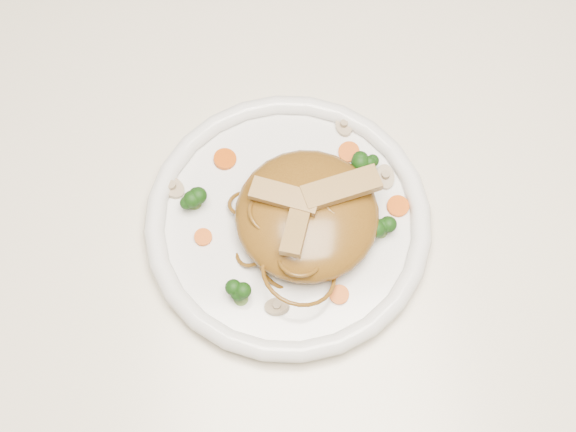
{
  "coord_description": "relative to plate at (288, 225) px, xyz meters",
  "views": [
    {
      "loc": [
        -0.08,
        -0.2,
        1.45
      ],
      "look_at": [
        -0.05,
        0.09,
        0.78
      ],
      "focal_mm": 47.99,
      "sensor_mm": 36.0,
      "label": 1
    }
  ],
  "objects": [
    {
      "name": "ground",
      "position": [
        0.05,
        -0.09,
        -0.76
      ],
      "size": [
        4.0,
        4.0,
        0.0
      ],
      "primitive_type": "plane",
      "color": "brown",
      "rests_on": "ground"
    },
    {
      "name": "table",
      "position": [
        0.05,
        -0.09,
        -0.11
      ],
      "size": [
        1.2,
        0.8,
        0.75
      ],
      "color": "beige",
      "rests_on": "ground"
    },
    {
      "name": "plate",
      "position": [
        0.0,
        0.0,
        0.0
      ],
      "size": [
        0.31,
        0.31,
        0.02
      ],
      "primitive_type": "cylinder",
      "rotation": [
        0.0,
        0.0,
        -0.14
      ],
      "color": "white",
      "rests_on": "table"
    },
    {
      "name": "noodle_mound",
      "position": [
        0.02,
        -0.0,
        0.03
      ],
      "size": [
        0.17,
        0.17,
        0.04
      ],
      "primitive_type": "ellipsoid",
      "rotation": [
        0.0,
        0.0,
        0.3
      ],
      "color": "brown",
      "rests_on": "plate"
    },
    {
      "name": "chicken_a",
      "position": [
        0.05,
        0.01,
        0.06
      ],
      "size": [
        0.08,
        0.04,
        0.01
      ],
      "primitive_type": "cube",
      "rotation": [
        0.0,
        0.0,
        0.24
      ],
      "color": "#9D804A",
      "rests_on": "noodle_mound"
    },
    {
      "name": "chicken_b",
      "position": [
        -0.0,
        0.0,
        0.06
      ],
      "size": [
        0.07,
        0.04,
        0.01
      ],
      "primitive_type": "cube",
      "rotation": [
        0.0,
        0.0,
        2.75
      ],
      "color": "#9D804A",
      "rests_on": "noodle_mound"
    },
    {
      "name": "chicken_c",
      "position": [
        0.01,
        -0.03,
        0.06
      ],
      "size": [
        0.04,
        0.06,
        0.01
      ],
      "primitive_type": "cube",
      "rotation": [
        0.0,
        0.0,
        4.39
      ],
      "color": "#9D804A",
      "rests_on": "noodle_mound"
    },
    {
      "name": "broccoli_0",
      "position": [
        0.08,
        0.05,
        0.02
      ],
      "size": [
        0.03,
        0.03,
        0.03
      ],
      "primitive_type": null,
      "rotation": [
        0.0,
        0.0,
        -0.12
      ],
      "color": "#18430E",
      "rests_on": "plate"
    },
    {
      "name": "broccoli_1",
      "position": [
        -0.09,
        0.03,
        0.02
      ],
      "size": [
        0.03,
        0.03,
        0.03
      ],
      "primitive_type": null,
      "rotation": [
        0.0,
        0.0,
        -0.07
      ],
      "color": "#18430E",
      "rests_on": "plate"
    },
    {
      "name": "broccoli_2",
      "position": [
        -0.05,
        -0.07,
        0.02
      ],
      "size": [
        0.03,
        0.03,
        0.03
      ],
      "primitive_type": null,
      "rotation": [
        0.0,
        0.0,
        -0.17
      ],
      "color": "#18430E",
      "rests_on": "plate"
    },
    {
      "name": "broccoli_3",
      "position": [
        0.09,
        -0.02,
        0.02
      ],
      "size": [
        0.03,
        0.03,
        0.03
      ],
      "primitive_type": null,
      "rotation": [
        0.0,
        0.0,
        0.34
      ],
      "color": "#18430E",
      "rests_on": "plate"
    },
    {
      "name": "carrot_0",
      "position": [
        0.07,
        0.07,
        0.01
      ],
      "size": [
        0.03,
        0.03,
        0.0
      ],
      "primitive_type": "cylinder",
      "rotation": [
        0.0,
        0.0,
        0.25
      ],
      "color": "#B84906",
      "rests_on": "plate"
    },
    {
      "name": "carrot_1",
      "position": [
        -0.08,
        -0.01,
        0.01
      ],
      "size": [
        0.02,
        0.02,
        0.0
      ],
      "primitive_type": "cylinder",
      "rotation": [
        0.0,
        0.0,
        -0.14
      ],
      "color": "#B84906",
      "rests_on": "plate"
    },
    {
      "name": "carrot_2",
      "position": [
        0.11,
        0.01,
        0.01
      ],
      "size": [
        0.02,
        0.02,
        0.0
      ],
      "primitive_type": "cylinder",
      "rotation": [
        0.0,
        0.0,
        -0.04
      ],
      "color": "#B84906",
      "rests_on": "plate"
    },
    {
      "name": "carrot_3",
      "position": [
        -0.06,
        0.07,
        0.01
      ],
      "size": [
        0.03,
        0.03,
        0.0
      ],
      "primitive_type": "cylinder",
      "rotation": [
        0.0,
        0.0,
        -0.23
      ],
      "color": "#B84906",
      "rests_on": "plate"
    },
    {
      "name": "carrot_4",
      "position": [
        0.04,
        -0.08,
        0.01
      ],
      "size": [
        0.02,
        0.02,
        0.0
      ],
      "primitive_type": "cylinder",
      "rotation": [
        0.0,
        0.0,
        -0.14
      ],
      "color": "#B84906",
      "rests_on": "plate"
    },
    {
      "name": "mushroom_0",
      "position": [
        -0.02,
        -0.08,
        0.01
      ],
      "size": [
        0.02,
        0.02,
        0.01
      ],
      "primitive_type": "cylinder",
      "rotation": [
        0.0,
        0.0,
        -0.01
      ],
      "color": "#C0B290",
      "rests_on": "plate"
    },
    {
      "name": "mushroom_1",
      "position": [
        0.1,
        0.04,
        0.01
      ],
      "size": [
        0.03,
        0.03,
        0.01
      ],
      "primitive_type": "cylinder",
      "rotation": [
        0.0,
        0.0,
        1.58
      ],
      "color": "#C0B290",
      "rests_on": "plate"
    },
    {
      "name": "mushroom_2",
      "position": [
        -0.11,
        0.05,
        0.01
      ],
      "size": [
        0.04,
        0.04,
        0.01
      ],
      "primitive_type": "cylinder",
      "rotation": [
        0.0,
        0.0,
        -0.78
      ],
      "color": "#C0B290",
      "rests_on": "plate"
    },
    {
      "name": "mushroom_3",
      "position": [
        0.07,
        0.1,
        0.01
      ],
      "size": [
        0.03,
        0.03,
        0.01
      ],
      "primitive_type": "cylinder",
      "rotation": [
        0.0,
        0.0,
        1.73
      ],
      "color": "#C0B290",
      "rests_on": "plate"
    }
  ]
}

